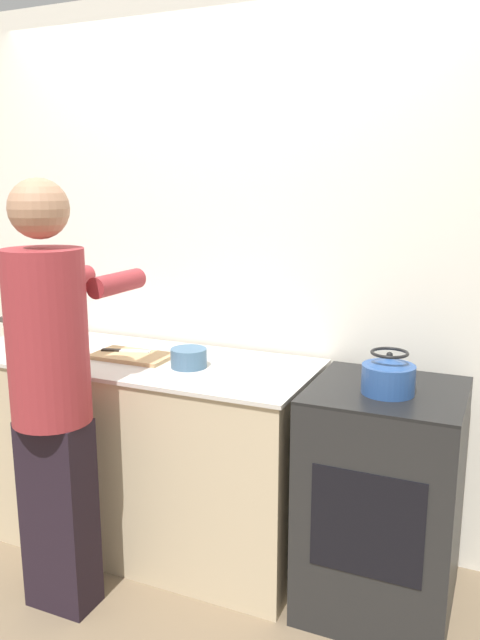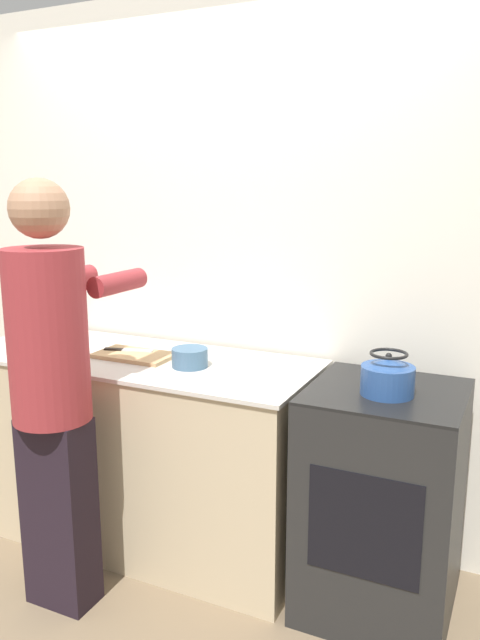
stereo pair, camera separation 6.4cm
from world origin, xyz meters
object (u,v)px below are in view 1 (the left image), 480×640
(bowl_prep, at_px, (189,358))
(canister_jar, at_px, (45,334))
(oven, at_px, (382,499))
(person, at_px, (53,383))
(cutting_board, at_px, (132,356))
(kettle, at_px, (388,376))
(knife, at_px, (124,351))

(bowl_prep, distance_m, canister_jar, 0.81)
(oven, bearing_deg, bowl_prep, -179.81)
(oven, height_order, person, person)
(cutting_board, bearing_deg, kettle, -3.75)
(person, xyz_separation_m, kettle, (1.20, 0.46, 0.05))
(cutting_board, bearing_deg, canister_jar, -177.61)
(person, bearing_deg, oven, 23.38)
(oven, xyz_separation_m, bowl_prep, (-0.87, -0.00, 0.49))
(person, xyz_separation_m, knife, (-0.05, 0.57, -0.02))
(person, height_order, cutting_board, person)
(oven, distance_m, knife, 1.33)
(oven, bearing_deg, canister_jar, 179.84)
(cutting_board, height_order, kettle, kettle)
(bowl_prep, relative_size, canister_jar, 0.98)
(person, distance_m, kettle, 1.29)
(bowl_prep, bearing_deg, canister_jar, 179.47)
(canister_jar, bearing_deg, oven, -0.16)
(cutting_board, distance_m, bowl_prep, 0.32)
(kettle, distance_m, bowl_prep, 0.88)
(oven, relative_size, knife, 3.94)
(kettle, xyz_separation_m, bowl_prep, (-0.88, 0.05, -0.04))
(oven, distance_m, canister_jar, 1.76)
(oven, relative_size, cutting_board, 2.55)
(cutting_board, relative_size, kettle, 1.83)
(kettle, height_order, bowl_prep, kettle)
(cutting_board, distance_m, canister_jar, 0.49)
(knife, distance_m, bowl_prep, 0.38)
(cutting_board, relative_size, canister_jar, 2.24)
(knife, xyz_separation_m, bowl_prep, (0.38, -0.05, 0.02))
(canister_jar, bearing_deg, kettle, -1.97)
(person, height_order, canister_jar, person)
(kettle, bearing_deg, bowl_prep, 176.71)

